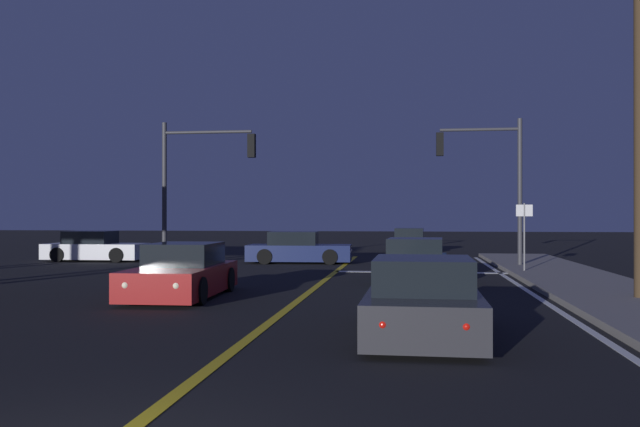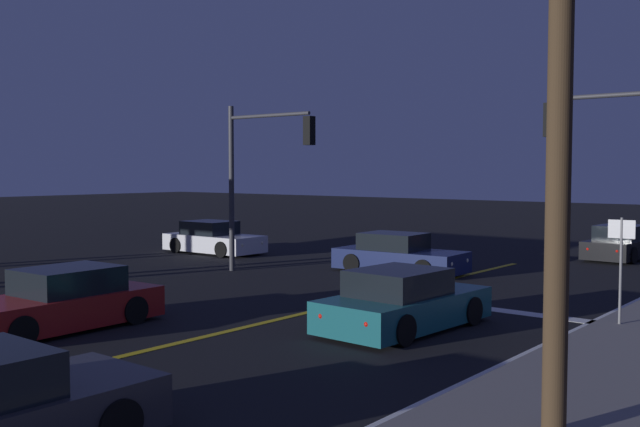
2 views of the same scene
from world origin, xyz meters
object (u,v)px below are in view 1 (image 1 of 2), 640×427
(car_following_oncoming_charcoal, at_px, (423,302))
(street_sign_corner, at_px, (524,227))
(traffic_signal_far_left, at_px, (197,171))
(car_lead_oncoming_black, at_px, (410,242))
(car_distant_tail_teal, at_px, (415,263))
(car_mid_block_red, at_px, (182,274))
(traffic_signal_near_right, at_px, (490,170))
(car_side_waiting_navy, at_px, (298,249))
(car_far_approaching_white, at_px, (95,248))

(car_following_oncoming_charcoal, bearing_deg, street_sign_corner, 74.06)
(car_following_oncoming_charcoal, relative_size, traffic_signal_far_left, 0.77)
(car_lead_oncoming_black, xyz_separation_m, car_distant_tail_teal, (0.17, -16.09, 0.00))
(car_mid_block_red, relative_size, traffic_signal_near_right, 0.78)
(car_lead_oncoming_black, height_order, street_sign_corner, street_sign_corner)
(car_side_waiting_navy, relative_size, traffic_signal_far_left, 0.80)
(car_mid_block_red, height_order, traffic_signal_near_right, traffic_signal_near_right)
(car_far_approaching_white, height_order, traffic_signal_far_left, traffic_signal_far_left)
(car_following_oncoming_charcoal, distance_m, traffic_signal_far_left, 16.35)
(car_mid_block_red, bearing_deg, car_lead_oncoming_black, -107.02)
(car_distant_tail_teal, relative_size, car_far_approaching_white, 0.99)
(car_distant_tail_teal, bearing_deg, car_far_approaching_white, 154.87)
(car_lead_oncoming_black, distance_m, car_following_oncoming_charcoal, 25.54)
(car_mid_block_red, height_order, car_far_approaching_white, same)
(car_far_approaching_white, relative_size, street_sign_corner, 1.80)
(car_side_waiting_navy, distance_m, traffic_signal_near_right, 8.63)
(car_distant_tail_teal, height_order, car_mid_block_red, same)
(car_side_waiting_navy, bearing_deg, traffic_signal_far_left, -49.72)
(car_far_approaching_white, distance_m, traffic_signal_near_right, 17.44)
(traffic_signal_near_right, distance_m, street_sign_corner, 3.63)
(car_lead_oncoming_black, relative_size, car_distant_tail_teal, 0.99)
(car_following_oncoming_charcoal, xyz_separation_m, car_distant_tail_teal, (-0.04, 9.45, 0.00))
(car_side_waiting_navy, height_order, traffic_signal_near_right, traffic_signal_near_right)
(traffic_signal_near_right, height_order, traffic_signal_far_left, traffic_signal_near_right)
(car_distant_tail_teal, distance_m, car_mid_block_red, 7.48)
(car_side_waiting_navy, xyz_separation_m, traffic_signal_near_right, (7.80, -1.81, 3.22))
(car_lead_oncoming_black, bearing_deg, car_distant_tail_teal, -86.74)
(car_following_oncoming_charcoal, height_order, car_mid_block_red, same)
(car_far_approaching_white, bearing_deg, street_sign_corner, 73.87)
(car_side_waiting_navy, relative_size, car_lead_oncoming_black, 1.04)
(traffic_signal_near_right, relative_size, traffic_signal_far_left, 1.02)
(car_side_waiting_navy, xyz_separation_m, traffic_signal_far_left, (-3.43, -3.21, 3.18))
(car_mid_block_red, bearing_deg, car_following_oncoming_charcoal, 139.23)
(car_side_waiting_navy, distance_m, car_mid_block_red, 12.17)
(street_sign_corner, bearing_deg, car_side_waiting_navy, 151.90)
(traffic_signal_far_left, bearing_deg, car_distant_tail_teal, -26.88)
(car_distant_tail_teal, xyz_separation_m, street_sign_corner, (3.72, 2.83, 1.07))
(street_sign_corner, bearing_deg, car_lead_oncoming_black, 106.36)
(traffic_signal_far_left, height_order, street_sign_corner, traffic_signal_far_left)
(car_distant_tail_teal, xyz_separation_m, traffic_signal_far_left, (-8.34, 4.23, 3.18))
(car_mid_block_red, bearing_deg, car_far_approaching_white, -57.52)
(traffic_signal_near_right, distance_m, traffic_signal_far_left, 11.31)
(car_distant_tail_teal, height_order, street_sign_corner, street_sign_corner)
(car_following_oncoming_charcoal, height_order, car_distant_tail_teal, same)
(car_lead_oncoming_black, height_order, traffic_signal_far_left, traffic_signal_far_left)
(car_far_approaching_white, relative_size, traffic_signal_far_left, 0.78)
(car_side_waiting_navy, height_order, car_lead_oncoming_black, same)
(car_lead_oncoming_black, bearing_deg, car_following_oncoming_charcoal, -86.87)
(car_side_waiting_navy, height_order, street_sign_corner, street_sign_corner)
(car_side_waiting_navy, distance_m, car_following_oncoming_charcoal, 17.59)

